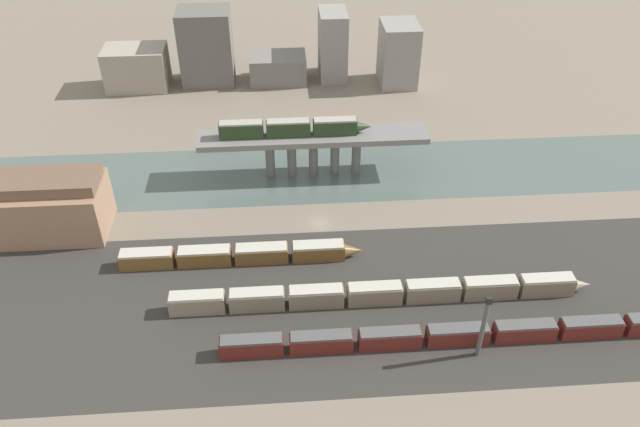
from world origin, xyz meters
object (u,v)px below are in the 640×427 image
train_on_bridge (293,128)px  train_yard_mid (381,293)px  signal_tower (483,327)px  train_yard_near (465,334)px  warehouse_building (52,205)px  train_yard_far (240,255)px

train_on_bridge → train_yard_mid: train_on_bridge is taller
train_yard_mid → signal_tower: signal_tower is taller
train_yard_near → train_yard_mid: train_yard_mid is taller
train_on_bridge → train_yard_mid: size_ratio=0.45×
train_on_bridge → warehouse_building: bearing=-160.3°
train_yard_far → signal_tower: 48.22m
train_yard_mid → signal_tower: 20.21m
train_on_bridge → train_yard_near: 61.46m
warehouse_building → train_yard_far: bearing=-18.5°
warehouse_building → signal_tower: bearing=-26.7°
train_yard_mid → warehouse_building: (-64.05, 25.81, 4.37)m
signal_tower → train_yard_far: bearing=146.5°
train_yard_near → signal_tower: 5.92m
train_on_bridge → signal_tower: size_ratio=2.64×
warehouse_building → signal_tower: warehouse_building is taller
train_yard_near → warehouse_building: bearing=154.6°
train_yard_mid → signal_tower: size_ratio=5.89×
train_yard_near → train_yard_far: train_yard_near is taller
train_yard_far → train_on_bridge: bearing=69.1°
train_on_bridge → train_yard_near: train_on_bridge is taller
train_yard_near → train_yard_mid: (-12.71, 10.59, 0.19)m
train_yard_far → warehouse_building: 40.68m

